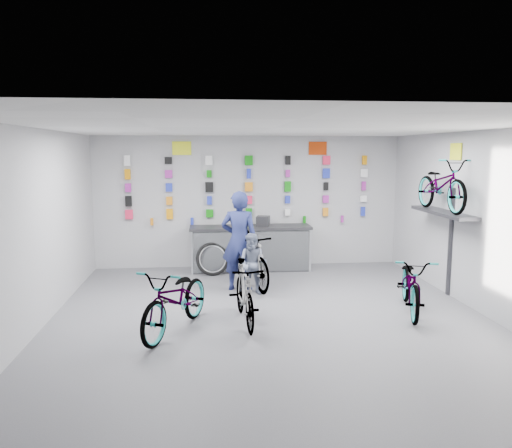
{
  "coord_description": "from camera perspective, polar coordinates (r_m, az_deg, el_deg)",
  "views": [
    {
      "loc": [
        -1.03,
        -7.4,
        2.66
      ],
      "look_at": [
        -0.1,
        1.4,
        1.36
      ],
      "focal_mm": 35.0,
      "sensor_mm": 36.0,
      "label": 1
    }
  ],
  "objects": [
    {
      "name": "wall_right",
      "position": [
        8.75,
        25.22,
        -0.07
      ],
      "size": [
        0.0,
        8.0,
        8.0
      ],
      "primitive_type": "plane",
      "rotation": [
        1.57,
        0.0,
        -1.57
      ],
      "color": "#B7B7B9",
      "rests_on": "floor"
    },
    {
      "name": "spare_wheel",
      "position": [
        10.82,
        -4.98,
        -4.0
      ],
      "size": [
        0.77,
        0.39,
        0.72
      ],
      "rotation": [
        0.0,
        0.0,
        0.18
      ],
      "color": "black",
      "rests_on": "floor"
    },
    {
      "name": "register",
      "position": [
        11.14,
        0.81,
        0.35
      ],
      "size": [
        0.35,
        0.36,
        0.22
      ],
      "primitive_type": "cube",
      "rotation": [
        0.0,
        0.0,
        -0.26
      ],
      "color": "black",
      "rests_on": "counter"
    },
    {
      "name": "floor",
      "position": [
        7.93,
        1.84,
        -11.26
      ],
      "size": [
        8.0,
        8.0,
        0.0
      ],
      "primitive_type": "plane",
      "color": "#535359",
      "rests_on": "ground"
    },
    {
      "name": "bike_center",
      "position": [
        7.77,
        -1.32,
        -7.89
      ],
      "size": [
        0.57,
        1.65,
        0.98
      ],
      "primitive_type": "imported",
      "rotation": [
        0.0,
        0.0,
        0.07
      ],
      "color": "gray",
      "rests_on": "floor"
    },
    {
      "name": "customer",
      "position": [
        9.33,
        -0.35,
        -4.57
      ],
      "size": [
        0.69,
        0.63,
        1.15
      ],
      "primitive_type": "imported",
      "rotation": [
        0.0,
        0.0,
        -0.42
      ],
      "color": "slate",
      "rests_on": "floor"
    },
    {
      "name": "wall_bracket",
      "position": [
        9.71,
        20.69,
        0.73
      ],
      "size": [
        0.39,
        1.9,
        2.0
      ],
      "color": "#333338",
      "rests_on": "wall_right"
    },
    {
      "name": "merch_wall",
      "position": [
        11.39,
        -1.45,
        4.08
      ],
      "size": [
        5.57,
        0.08,
        1.56
      ],
      "color": "#F72552",
      "rests_on": "wall_back"
    },
    {
      "name": "wall_back",
      "position": [
        11.5,
        -0.86,
        2.56
      ],
      "size": [
        7.0,
        0.0,
        7.0
      ],
      "primitive_type": "plane",
      "rotation": [
        1.57,
        0.0,
        0.0
      ],
      "color": "#B7B7B9",
      "rests_on": "floor"
    },
    {
      "name": "sign_right",
      "position": [
        11.68,
        7.07,
        8.58
      ],
      "size": [
        0.42,
        0.02,
        0.3
      ],
      "primitive_type": "cube",
      "color": "#BC3509",
      "rests_on": "wall_back"
    },
    {
      "name": "counter",
      "position": [
        11.2,
        -0.63,
        -2.84
      ],
      "size": [
        2.7,
        0.66,
        1.0
      ],
      "color": "black",
      "rests_on": "floor"
    },
    {
      "name": "wall_front",
      "position": [
        3.74,
        10.5,
        -9.91
      ],
      "size": [
        7.0,
        0.0,
        7.0
      ],
      "primitive_type": "plane",
      "rotation": [
        -1.57,
        0.0,
        0.0
      ],
      "color": "#B7B7B9",
      "rests_on": "floor"
    },
    {
      "name": "bike_wall",
      "position": [
        9.62,
        20.46,
        4.2
      ],
      "size": [
        0.63,
        1.8,
        0.95
      ],
      "primitive_type": "imported",
      "color": "gray",
      "rests_on": "wall_bracket"
    },
    {
      "name": "ceiling",
      "position": [
        7.48,
        1.95,
        10.94
      ],
      "size": [
        8.0,
        8.0,
        0.0
      ],
      "primitive_type": "plane",
      "rotation": [
        3.14,
        0.0,
        0.0
      ],
      "color": "white",
      "rests_on": "wall_back"
    },
    {
      "name": "bike_service",
      "position": [
        9.81,
        -0.53,
        -4.08
      ],
      "size": [
        0.98,
        1.9,
        1.1
      ],
      "primitive_type": "imported",
      "rotation": [
        0.0,
        0.0,
        0.26
      ],
      "color": "gray",
      "rests_on": "floor"
    },
    {
      "name": "wall_left",
      "position": [
        7.88,
        -24.2,
        -0.86
      ],
      "size": [
        0.0,
        8.0,
        8.0
      ],
      "primitive_type": "plane",
      "rotation": [
        1.57,
        0.0,
        1.57
      ],
      "color": "#B7B7B9",
      "rests_on": "floor"
    },
    {
      "name": "bike_right",
      "position": [
        8.69,
        17.33,
        -6.55
      ],
      "size": [
        1.13,
        1.95,
        0.97
      ],
      "primitive_type": "imported",
      "rotation": [
        0.0,
        0.0,
        -0.28
      ],
      "color": "gray",
      "rests_on": "floor"
    },
    {
      "name": "sign_left",
      "position": [
        11.39,
        -8.48,
        8.56
      ],
      "size": [
        0.42,
        0.02,
        0.3
      ],
      "primitive_type": "cube",
      "color": "#F4FF23",
      "rests_on": "wall_back"
    },
    {
      "name": "clerk",
      "position": [
        9.54,
        -1.92,
        -1.93
      ],
      "size": [
        0.78,
        0.6,
        1.92
      ],
      "primitive_type": "imported",
      "rotation": [
        0.0,
        0.0,
        2.92
      ],
      "color": "navy",
      "rests_on": "floor"
    },
    {
      "name": "sign_side",
      "position": [
        9.71,
        21.86,
        7.69
      ],
      "size": [
        0.02,
        0.4,
        0.3
      ],
      "primitive_type": "cube",
      "color": "#F4FF23",
      "rests_on": "wall_right"
    },
    {
      "name": "bike_left",
      "position": [
        7.51,
        -9.09,
        -8.45
      ],
      "size": [
        1.41,
        2.02,
        1.01
      ],
      "primitive_type": "imported",
      "rotation": [
        0.0,
        0.0,
        -0.43
      ],
      "color": "gray",
      "rests_on": "floor"
    }
  ]
}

